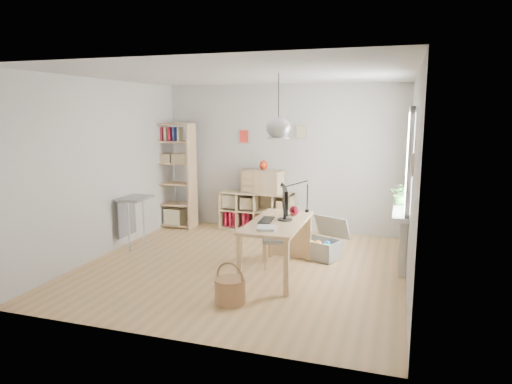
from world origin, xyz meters
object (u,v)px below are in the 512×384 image
(chair, at_px, (275,236))
(cube_shelf, at_px, (256,214))
(desk, at_px, (277,228))
(monitor, at_px, (285,203))
(drawer_chest, at_px, (263,181))
(storage_chest, at_px, (322,245))
(tall_bookshelf, at_px, (173,171))

(chair, bearing_deg, cube_shelf, 94.68)
(desk, distance_m, chair, 0.43)
(desk, bearing_deg, monitor, 43.31)
(drawer_chest, bearing_deg, monitor, -57.42)
(drawer_chest, bearing_deg, desk, -60.04)
(cube_shelf, height_order, chair, chair)
(chair, distance_m, drawer_chest, 2.04)
(cube_shelf, height_order, storage_chest, cube_shelf)
(desk, distance_m, cube_shelf, 2.48)
(storage_chest, height_order, monitor, monitor)
(chair, bearing_deg, storage_chest, 22.31)
(desk, bearing_deg, tall_bookshelf, 142.99)
(tall_bookshelf, bearing_deg, cube_shelf, 10.19)
(drawer_chest, bearing_deg, tall_bookshelf, -163.85)
(desk, xyz_separation_m, storage_chest, (0.47, 0.91, -0.46))
(desk, distance_m, storage_chest, 1.12)
(cube_shelf, xyz_separation_m, storage_chest, (1.49, -1.32, -0.10))
(tall_bookshelf, distance_m, chair, 3.00)
(cube_shelf, height_order, tall_bookshelf, tall_bookshelf)
(chair, bearing_deg, tall_bookshelf, 126.17)
(chair, distance_m, storage_chest, 0.85)
(monitor, bearing_deg, tall_bookshelf, 127.75)
(chair, height_order, storage_chest, chair)
(drawer_chest, bearing_deg, chair, -59.57)
(storage_chest, bearing_deg, desk, -94.12)
(tall_bookshelf, xyz_separation_m, storage_chest, (3.05, -1.04, -0.89))
(desk, bearing_deg, storage_chest, 62.79)
(tall_bookshelf, height_order, drawer_chest, tall_bookshelf)
(desk, relative_size, cube_shelf, 1.07)
(desk, height_order, chair, chair)
(desk, height_order, monitor, monitor)
(tall_bookshelf, distance_m, drawer_chest, 1.73)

